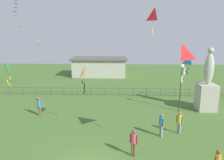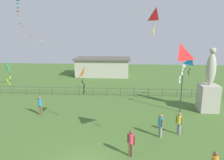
# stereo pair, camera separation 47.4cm
# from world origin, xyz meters

# --- Properties ---
(statue_monument) EXTENTS (1.69, 1.69, 6.03)m
(statue_monument) POSITION_xyz_m (10.16, 9.71, 1.95)
(statue_monument) COLOR #B2AD9E
(statue_monument) RESTS_ON ground_plane
(lamppost) EXTENTS (0.36, 0.36, 4.55)m
(lamppost) POSITION_xyz_m (7.51, 9.23, 3.29)
(lamppost) COLOR #38383D
(lamppost) RESTS_ON ground_plane
(person_0) EXTENTS (0.42, 0.36, 1.68)m
(person_0) POSITION_xyz_m (6.23, 4.60, 0.97)
(person_0) COLOR #99999E
(person_0) RESTS_ON ground_plane
(person_1) EXTENTS (0.32, 0.48, 1.74)m
(person_1) POSITION_xyz_m (4.81, 4.09, 1.00)
(person_1) COLOR #99999E
(person_1) RESTS_ON ground_plane
(person_3) EXTENTS (0.52, 0.34, 2.02)m
(person_3) POSITION_xyz_m (-5.41, 7.64, 1.02)
(person_3) COLOR brown
(person_3) RESTS_ON ground_plane
(person_4) EXTENTS (0.48, 0.32, 1.72)m
(person_4) POSITION_xyz_m (2.67, 1.51, 0.99)
(person_4) COLOR brown
(person_4) RESTS_ON ground_plane
(kite_1) EXTENTS (1.00, 1.03, 2.68)m
(kite_1) POSITION_xyz_m (5.16, 11.51, 9.04)
(kite_1) COLOR red
(kite_2) EXTENTS (1.16, 1.07, 2.14)m
(kite_2) POSITION_xyz_m (5.24, 1.94, 6.20)
(kite_2) COLOR red
(kite_3) EXTENTS (0.75, 0.94, 1.87)m
(kite_3) POSITION_xyz_m (8.49, 10.37, 4.74)
(kite_3) COLOR #198CD1
(kite_4) EXTENTS (0.65, 0.94, 1.99)m
(kite_4) POSITION_xyz_m (-5.88, 3.62, 5.23)
(kite_4) COLOR #1EB759
(kite_5) EXTENTS (0.55, 0.92, 2.23)m
(kite_5) POSITION_xyz_m (-0.80, 5.53, 4.40)
(kite_5) COLOR orange
(streamer_kite) EXTENTS (1.96, 7.91, 4.83)m
(streamer_kite) POSITION_xyz_m (-7.74, 10.17, 9.94)
(streamer_kite) COLOR #198CD1
(waterfront_railing) EXTENTS (36.03, 0.06, 0.95)m
(waterfront_railing) POSITION_xyz_m (-0.45, 14.00, 0.63)
(waterfront_railing) COLOR #4C4742
(waterfront_railing) RESTS_ON ground_plane
(pavilion_building) EXTENTS (9.46, 5.10, 3.14)m
(pavilion_building) POSITION_xyz_m (-1.69, 26.00, 1.59)
(pavilion_building) COLOR #B7B2A3
(pavilion_building) RESTS_ON ground_plane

